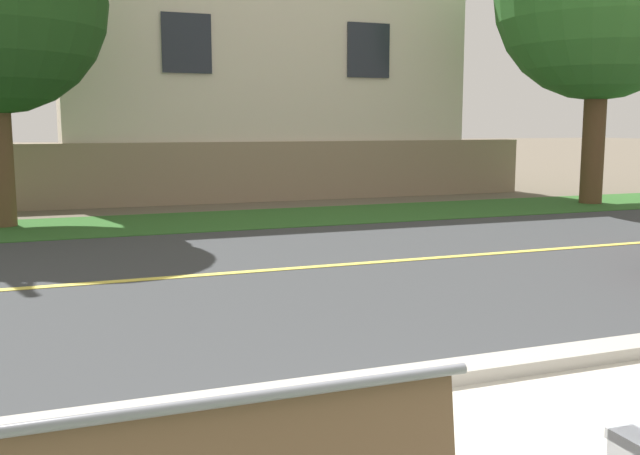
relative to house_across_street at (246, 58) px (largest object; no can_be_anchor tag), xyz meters
name	(u,v)px	position (x,y,z in m)	size (l,w,h in m)	color
ground_plane	(189,254)	(-3.41, -9.59, -3.60)	(140.00, 140.00, 0.00)	#665B4C
curb_edge	(345,388)	(-3.41, -15.24, -3.54)	(44.00, 0.30, 0.11)	#ADA89E
street_asphalt	(212,275)	(-3.41, -11.09, -3.59)	(52.00, 8.00, 0.01)	#383A3D
road_centre_line	(212,274)	(-3.41, -11.09, -3.59)	(48.00, 0.14, 0.01)	#E0CC4C
far_verge_grass	(156,223)	(-3.41, -6.27, -3.59)	(48.00, 2.80, 0.02)	#2D6026
garden_wall	(281,171)	(-0.02, -3.20, -2.90)	(13.00, 0.36, 1.40)	gray
house_across_street	(246,58)	(0.00, 0.00, 0.00)	(10.58, 6.91, 7.10)	beige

